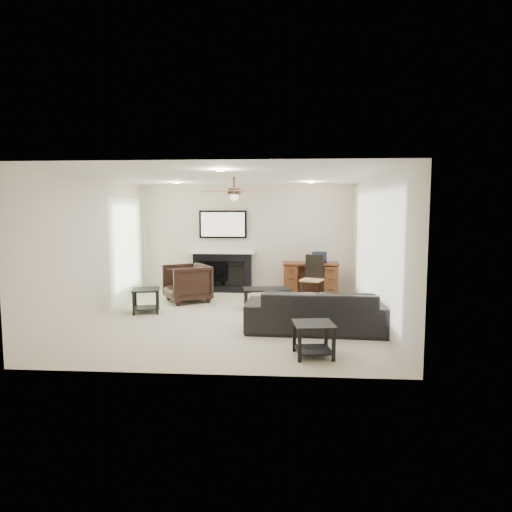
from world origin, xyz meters
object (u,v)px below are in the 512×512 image
object	(u,v)px
sofa	(319,311)
fireplace_unit	(222,251)
armchair	(187,283)
desk	(310,279)
coffee_table	(267,298)

from	to	relation	value
sofa	fireplace_unit	distance (m)	3.94
armchair	desk	bearing A→B (deg)	75.52
armchair	desk	world-z (taller)	armchair
desk	sofa	bearing A→B (deg)	-90.18
sofa	armchair	world-z (taller)	armchair
coffee_table	desk	bearing A→B (deg)	47.03
sofa	armchair	xyz separation A→B (m)	(-2.60, 2.15, 0.06)
armchair	sofa	bearing A→B (deg)	19.25
armchair	fireplace_unit	world-z (taller)	fireplace_unit
sofa	coffee_table	distance (m)	1.84
armchair	fireplace_unit	bearing A→B (deg)	122.35
fireplace_unit	sofa	bearing A→B (deg)	-58.76
armchair	fireplace_unit	distance (m)	1.43
sofa	fireplace_unit	xyz separation A→B (m)	(-2.02, 3.32, 0.62)
armchair	coffee_table	world-z (taller)	armchair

